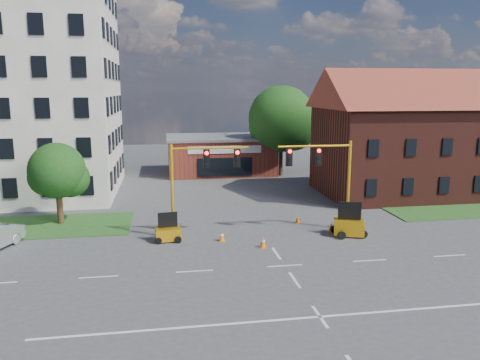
{
  "coord_description": "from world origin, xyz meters",
  "views": [
    {
      "loc": [
        -6.36,
        -23.83,
        9.63
      ],
      "look_at": [
        -0.91,
        10.0,
        2.96
      ],
      "focal_mm": 35.0,
      "sensor_mm": 36.0,
      "label": 1
    }
  ],
  "objects_px": {
    "signal_mast_east": "(326,175)",
    "trailer_east": "(349,226)",
    "trailer_west": "(168,232)",
    "pickup_white": "(363,189)",
    "signal_mast_west": "(197,179)"
  },
  "relations": [
    {
      "from": "trailer_west",
      "to": "pickup_white",
      "type": "bearing_deg",
      "value": 22.75
    },
    {
      "from": "signal_mast_west",
      "to": "pickup_white",
      "type": "distance_m",
      "value": 18.05
    },
    {
      "from": "signal_mast_east",
      "to": "pickup_white",
      "type": "relative_size",
      "value": 1.09
    },
    {
      "from": "signal_mast_west",
      "to": "trailer_east",
      "type": "distance_m",
      "value": 10.54
    },
    {
      "from": "trailer_west",
      "to": "pickup_white",
      "type": "relative_size",
      "value": 0.32
    },
    {
      "from": "signal_mast_east",
      "to": "trailer_east",
      "type": "height_order",
      "value": "signal_mast_east"
    },
    {
      "from": "signal_mast_west",
      "to": "pickup_white",
      "type": "relative_size",
      "value": 1.09
    },
    {
      "from": "trailer_east",
      "to": "pickup_white",
      "type": "xyz_separation_m",
      "value": [
        5.49,
        10.27,
        0.1
      ]
    },
    {
      "from": "trailer_east",
      "to": "trailer_west",
      "type": "bearing_deg",
      "value": -165.14
    },
    {
      "from": "trailer_east",
      "to": "pickup_white",
      "type": "height_order",
      "value": "trailer_east"
    },
    {
      "from": "signal_mast_east",
      "to": "trailer_east",
      "type": "bearing_deg",
      "value": -49.0
    },
    {
      "from": "trailer_west",
      "to": "trailer_east",
      "type": "bearing_deg",
      "value": -9.63
    },
    {
      "from": "signal_mast_west",
      "to": "signal_mast_east",
      "type": "xyz_separation_m",
      "value": [
        8.71,
        0.0,
        0.0
      ]
    },
    {
      "from": "signal_mast_east",
      "to": "trailer_west",
      "type": "xyz_separation_m",
      "value": [
        -10.7,
        -0.6,
        -3.35
      ]
    },
    {
      "from": "signal_mast_east",
      "to": "trailer_east",
      "type": "xyz_separation_m",
      "value": [
        1.22,
        -1.4,
        -3.23
      ]
    }
  ]
}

